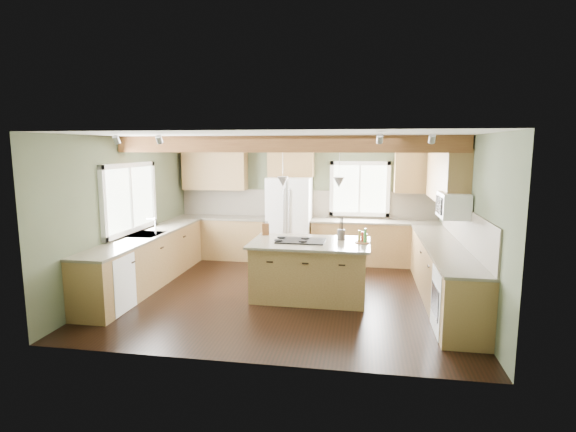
# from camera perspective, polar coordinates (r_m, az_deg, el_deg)

# --- Properties ---
(floor) EXTENTS (5.60, 5.60, 0.00)m
(floor) POSITION_cam_1_polar(r_m,az_deg,el_deg) (7.63, -0.17, -9.79)
(floor) COLOR black
(floor) RESTS_ON ground
(ceiling) EXTENTS (5.60, 5.60, 0.00)m
(ceiling) POSITION_cam_1_polar(r_m,az_deg,el_deg) (7.24, -0.18, 10.14)
(ceiling) COLOR silver
(ceiling) RESTS_ON wall_back
(wall_back) EXTENTS (5.60, 0.00, 5.60)m
(wall_back) POSITION_cam_1_polar(r_m,az_deg,el_deg) (9.77, 2.29, 2.13)
(wall_back) COLOR #4A5139
(wall_back) RESTS_ON ground
(wall_left) EXTENTS (0.00, 5.00, 5.00)m
(wall_left) POSITION_cam_1_polar(r_m,az_deg,el_deg) (8.26, -19.70, 0.41)
(wall_left) COLOR #4A5139
(wall_left) RESTS_ON ground
(wall_right) EXTENTS (0.00, 5.00, 5.00)m
(wall_right) POSITION_cam_1_polar(r_m,az_deg,el_deg) (7.39, 21.76, -0.63)
(wall_right) COLOR #4A5139
(wall_right) RESTS_ON ground
(ceiling_beam) EXTENTS (5.55, 0.26, 0.26)m
(ceiling_beam) POSITION_cam_1_polar(r_m,az_deg,el_deg) (7.14, -0.31, 9.11)
(ceiling_beam) COLOR brown
(ceiling_beam) RESTS_ON ceiling
(soffit_trim) EXTENTS (5.55, 0.20, 0.10)m
(soffit_trim) POSITION_cam_1_polar(r_m,az_deg,el_deg) (9.61, 2.26, 9.42)
(soffit_trim) COLOR brown
(soffit_trim) RESTS_ON ceiling
(backsplash_back) EXTENTS (5.58, 0.03, 0.58)m
(backsplash_back) POSITION_cam_1_polar(r_m,az_deg,el_deg) (9.77, 2.27, 1.59)
(backsplash_back) COLOR brown
(backsplash_back) RESTS_ON wall_back
(backsplash_right) EXTENTS (0.03, 3.70, 0.58)m
(backsplash_right) POSITION_cam_1_polar(r_m,az_deg,el_deg) (7.45, 21.53, -1.25)
(backsplash_right) COLOR brown
(backsplash_right) RESTS_ON wall_right
(base_cab_back_left) EXTENTS (2.02, 0.60, 0.88)m
(base_cab_back_left) POSITION_cam_1_polar(r_m,az_deg,el_deg) (10.00, -8.20, -2.80)
(base_cab_back_left) COLOR brown
(base_cab_back_left) RESTS_ON floor
(counter_back_left) EXTENTS (2.06, 0.64, 0.04)m
(counter_back_left) POSITION_cam_1_polar(r_m,az_deg,el_deg) (9.92, -8.26, -0.19)
(counter_back_left) COLOR brown
(counter_back_left) RESTS_ON base_cab_back_left
(base_cab_back_right) EXTENTS (2.62, 0.60, 0.88)m
(base_cab_back_right) POSITION_cam_1_polar(r_m,az_deg,el_deg) (9.54, 10.95, -3.42)
(base_cab_back_right) COLOR brown
(base_cab_back_right) RESTS_ON floor
(counter_back_right) EXTENTS (2.66, 0.64, 0.04)m
(counter_back_right) POSITION_cam_1_polar(r_m,az_deg,el_deg) (9.46, 11.03, -0.70)
(counter_back_right) COLOR brown
(counter_back_right) RESTS_ON base_cab_back_right
(base_cab_left) EXTENTS (0.60, 3.70, 0.88)m
(base_cab_left) POSITION_cam_1_polar(r_m,az_deg,el_deg) (8.32, -17.42, -5.46)
(base_cab_left) COLOR brown
(base_cab_left) RESTS_ON floor
(counter_left) EXTENTS (0.64, 3.74, 0.04)m
(counter_left) POSITION_cam_1_polar(r_m,az_deg,el_deg) (8.23, -17.56, -2.35)
(counter_left) COLOR brown
(counter_left) RESTS_ON base_cab_left
(base_cab_right) EXTENTS (0.60, 3.70, 0.88)m
(base_cab_right) POSITION_cam_1_polar(r_m,az_deg,el_deg) (7.56, 19.07, -6.97)
(base_cab_right) COLOR brown
(base_cab_right) RESTS_ON floor
(counter_right) EXTENTS (0.64, 3.74, 0.04)m
(counter_right) POSITION_cam_1_polar(r_m,az_deg,el_deg) (7.45, 19.25, -3.55)
(counter_right) COLOR brown
(counter_right) RESTS_ON base_cab_right
(upper_cab_back_left) EXTENTS (1.40, 0.35, 0.90)m
(upper_cab_back_left) POSITION_cam_1_polar(r_m,az_deg,el_deg) (10.00, -9.27, 5.91)
(upper_cab_back_left) COLOR brown
(upper_cab_back_left) RESTS_ON wall_back
(upper_cab_over_fridge) EXTENTS (0.96, 0.35, 0.70)m
(upper_cab_over_fridge) POSITION_cam_1_polar(r_m,az_deg,el_deg) (9.58, 0.39, 7.10)
(upper_cab_over_fridge) COLOR brown
(upper_cab_over_fridge) RESTS_ON wall_back
(upper_cab_right) EXTENTS (0.35, 2.20, 0.90)m
(upper_cab_right) POSITION_cam_1_polar(r_m,az_deg,el_deg) (8.17, 19.49, 4.92)
(upper_cab_right) COLOR brown
(upper_cab_right) RESTS_ON wall_right
(upper_cab_back_corner) EXTENTS (0.90, 0.35, 0.90)m
(upper_cab_back_corner) POSITION_cam_1_polar(r_m,az_deg,el_deg) (9.53, 16.10, 5.55)
(upper_cab_back_corner) COLOR brown
(upper_cab_back_corner) RESTS_ON wall_back
(window_left) EXTENTS (0.04, 1.60, 1.05)m
(window_left) POSITION_cam_1_polar(r_m,az_deg,el_deg) (8.26, -19.50, 2.17)
(window_left) COLOR white
(window_left) RESTS_ON wall_left
(window_back) EXTENTS (1.10, 0.04, 1.00)m
(window_back) POSITION_cam_1_polar(r_m,az_deg,el_deg) (9.65, 9.08, 3.43)
(window_back) COLOR white
(window_back) RESTS_ON wall_back
(sink) EXTENTS (0.50, 0.65, 0.03)m
(sink) POSITION_cam_1_polar(r_m,az_deg,el_deg) (8.23, -17.56, -2.31)
(sink) COLOR #262628
(sink) RESTS_ON counter_left
(faucet) EXTENTS (0.02, 0.02, 0.28)m
(faucet) POSITION_cam_1_polar(r_m,az_deg,el_deg) (8.12, -16.48, -1.36)
(faucet) COLOR #B2B2B7
(faucet) RESTS_ON sink
(dishwasher) EXTENTS (0.60, 0.60, 0.84)m
(dishwasher) POSITION_cam_1_polar(r_m,az_deg,el_deg) (7.23, -22.02, -7.92)
(dishwasher) COLOR white
(dishwasher) RESTS_ON floor
(oven) EXTENTS (0.60, 0.72, 0.84)m
(oven) POSITION_cam_1_polar(r_m,az_deg,el_deg) (6.34, 20.92, -10.18)
(oven) COLOR white
(oven) RESTS_ON floor
(microwave) EXTENTS (0.40, 0.70, 0.38)m
(microwave) POSITION_cam_1_polar(r_m,az_deg,el_deg) (7.26, 20.25, 1.29)
(microwave) COLOR white
(microwave) RESTS_ON wall_right
(pendant_left) EXTENTS (0.18, 0.18, 0.16)m
(pendant_left) POSITION_cam_1_polar(r_m,az_deg,el_deg) (7.17, -0.67, 4.39)
(pendant_left) COLOR #B2B2B7
(pendant_left) RESTS_ON ceiling
(pendant_right) EXTENTS (0.18, 0.18, 0.16)m
(pendant_right) POSITION_cam_1_polar(r_m,az_deg,el_deg) (7.06, 6.49, 4.27)
(pendant_right) COLOR #B2B2B7
(pendant_right) RESTS_ON ceiling
(refrigerator) EXTENTS (0.90, 0.74, 1.80)m
(refrigerator) POSITION_cam_1_polar(r_m,az_deg,el_deg) (9.50, 0.19, -0.50)
(refrigerator) COLOR white
(refrigerator) RESTS_ON floor
(island) EXTENTS (1.79, 1.11, 0.88)m
(island) POSITION_cam_1_polar(r_m,az_deg,el_deg) (7.35, 2.79, -6.92)
(island) COLOR brown
(island) RESTS_ON floor
(island_top) EXTENTS (1.91, 1.23, 0.04)m
(island_top) POSITION_cam_1_polar(r_m,az_deg,el_deg) (7.24, 2.82, -3.42)
(island_top) COLOR brown
(island_top) RESTS_ON island
(cooktop) EXTENTS (0.78, 0.52, 0.02)m
(cooktop) POSITION_cam_1_polar(r_m,az_deg,el_deg) (7.25, 1.66, -3.14)
(cooktop) COLOR black
(cooktop) RESTS_ON island_top
(knife_block) EXTENTS (0.14, 0.12, 0.20)m
(knife_block) POSITION_cam_1_polar(r_m,az_deg,el_deg) (7.76, -2.88, -1.69)
(knife_block) COLOR brown
(knife_block) RESTS_ON island_top
(utensil_crock) EXTENTS (0.16, 0.16, 0.17)m
(utensil_crock) POSITION_cam_1_polar(r_m,az_deg,el_deg) (7.41, 6.77, -2.36)
(utensil_crock) COLOR #39312D
(utensil_crock) RESTS_ON island_top
(bottle_tray) EXTENTS (0.30, 0.30, 0.22)m
(bottle_tray) POSITION_cam_1_polar(r_m,az_deg,el_deg) (7.20, 9.44, -2.52)
(bottle_tray) COLOR brown
(bottle_tray) RESTS_ON island_top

